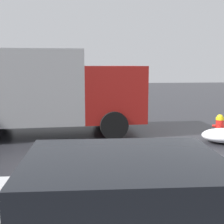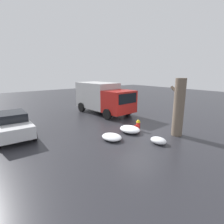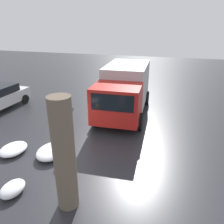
% 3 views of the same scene
% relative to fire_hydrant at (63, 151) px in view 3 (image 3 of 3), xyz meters
% --- Properties ---
extents(ground_plane, '(60.00, 60.00, 0.00)m').
position_rel_fire_hydrant_xyz_m(ground_plane, '(-0.00, -0.00, -0.39)').
color(ground_plane, '#28282D').
extents(fire_hydrant, '(0.42, 0.38, 0.75)m').
position_rel_fire_hydrant_xyz_m(fire_hydrant, '(0.00, 0.00, 0.00)').
color(fire_hydrant, red).
rests_on(fire_hydrant, ground_plane).
extents(tree_trunk, '(0.97, 0.64, 3.51)m').
position_rel_fire_hydrant_xyz_m(tree_trunk, '(-2.08, -1.26, 1.39)').
color(tree_trunk, '#6B5B4C').
rests_on(tree_trunk, ground_plane).
extents(delivery_truck, '(6.19, 2.95, 2.84)m').
position_rel_fire_hydrant_xyz_m(delivery_truck, '(5.61, -1.18, 1.16)').
color(delivery_truck, red).
rests_on(delivery_truck, ground_plane).
extents(snow_pile_by_hydrant, '(1.30, 1.04, 0.32)m').
position_rel_fire_hydrant_xyz_m(snow_pile_by_hydrant, '(-0.13, 2.35, -0.23)').
color(snow_pile_by_hydrant, white).
rests_on(snow_pile_by_hydrant, ground_plane).
extents(snow_pile_curbside, '(1.44, 1.14, 0.41)m').
position_rel_fire_hydrant_xyz_m(snow_pile_curbside, '(0.12, 0.65, -0.18)').
color(snow_pile_curbside, white).
rests_on(snow_pile_curbside, ground_plane).
extents(snow_pile_by_tree, '(0.93, 0.69, 0.35)m').
position_rel_fire_hydrant_xyz_m(snow_pile_by_tree, '(-2.19, 0.71, -0.21)').
color(snow_pile_by_tree, white).
rests_on(snow_pile_by_tree, ground_plane).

